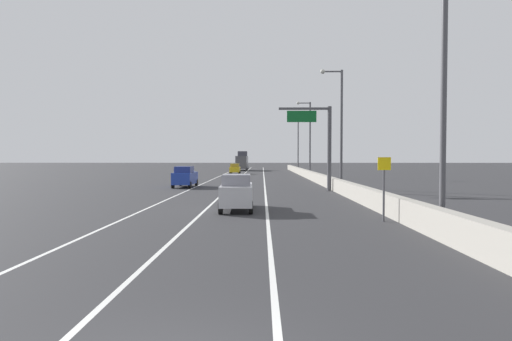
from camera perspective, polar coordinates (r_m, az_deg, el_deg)
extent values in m
plane|color=#2D2D30|center=(69.67, -0.18, -0.68)|extent=(320.00, 320.00, 0.00)
cube|color=silver|center=(61.04, -5.50, -1.04)|extent=(0.16, 130.00, 0.00)
cube|color=silver|center=(60.75, -2.22, -1.05)|extent=(0.16, 130.00, 0.00)
cube|color=silver|center=(60.66, 1.08, -1.05)|extent=(0.16, 130.00, 0.00)
cube|color=#9E998E|center=(46.12, 9.01, -1.28)|extent=(0.60, 120.00, 1.10)
cylinder|color=#47474C|center=(38.49, 9.76, 2.88)|extent=(0.36, 0.36, 7.50)
cube|color=#47474C|center=(38.44, 6.43, 8.20)|extent=(4.50, 0.20, 0.20)
cube|color=#0C5923|center=(38.23, 6.11, 7.18)|extent=(2.60, 0.10, 1.00)
cylinder|color=#4C4C51|center=(20.78, 16.67, -3.26)|extent=(0.10, 0.10, 2.40)
cube|color=yellow|center=(20.66, 16.74, 0.88)|extent=(0.60, 0.04, 0.60)
cylinder|color=#4C4C51|center=(18.85, 23.75, 9.62)|extent=(0.24, 0.24, 11.24)
cylinder|color=#4C4C51|center=(41.44, 11.32, 5.37)|extent=(0.24, 0.24, 11.24)
cube|color=#4C4C51|center=(41.99, 10.13, 12.86)|extent=(1.80, 0.12, 0.12)
sphere|color=beige|center=(41.86, 8.88, 12.90)|extent=(0.44, 0.44, 0.44)
cylinder|color=#4C4C51|center=(64.59, 7.21, 4.09)|extent=(0.24, 0.24, 11.24)
cube|color=#4C4C51|center=(64.95, 6.43, 8.93)|extent=(1.80, 0.12, 0.12)
sphere|color=beige|center=(64.87, 5.63, 8.94)|extent=(0.44, 0.44, 0.44)
cylinder|color=#4C4C51|center=(87.95, 5.63, 3.48)|extent=(0.24, 0.24, 11.24)
cube|color=#4C4C51|center=(88.22, 5.06, 7.04)|extent=(1.80, 0.12, 0.12)
sphere|color=beige|center=(88.16, 4.47, 7.04)|extent=(0.44, 0.44, 0.44)
cube|color=gold|center=(77.13, -2.81, 0.15)|extent=(1.72, 4.73, 0.92)
cube|color=olive|center=(76.64, -2.83, 0.71)|extent=(1.51, 2.13, 0.60)
cylinder|color=black|center=(79.11, -3.29, -0.15)|extent=(0.22, 0.68, 0.68)
cylinder|color=black|center=(79.01, -2.16, -0.15)|extent=(0.22, 0.68, 0.68)
cylinder|color=black|center=(75.29, -3.49, -0.24)|extent=(0.22, 0.68, 0.68)
cylinder|color=black|center=(75.19, -2.31, -0.24)|extent=(0.22, 0.68, 0.68)
cube|color=#B7B7BC|center=(24.42, -2.59, -3.17)|extent=(1.89, 4.78, 1.10)
cube|color=gray|center=(23.88, -2.62, -1.24)|extent=(1.60, 2.18, 0.60)
cylinder|color=black|center=(26.41, -4.19, -4.00)|extent=(0.24, 0.69, 0.68)
cylinder|color=black|center=(26.37, -0.74, -4.01)|extent=(0.24, 0.69, 0.68)
cylinder|color=black|center=(22.60, -4.74, -4.98)|extent=(0.24, 0.69, 0.68)
cylinder|color=black|center=(22.56, -0.70, -4.99)|extent=(0.24, 0.69, 0.68)
cube|color=#1E389E|center=(43.33, -9.43, -1.00)|extent=(1.91, 4.51, 1.15)
cube|color=navy|center=(42.86, -9.56, 0.14)|extent=(1.64, 2.05, 0.60)
cylinder|color=black|center=(45.27, -10.00, -1.61)|extent=(0.24, 0.68, 0.68)
cylinder|color=black|center=(44.96, -7.94, -1.62)|extent=(0.24, 0.68, 0.68)
cylinder|color=black|center=(41.79, -11.03, -1.90)|extent=(0.24, 0.68, 0.68)
cylinder|color=black|center=(41.45, -8.81, -1.92)|extent=(0.24, 0.68, 0.68)
cube|color=#4C4C51|center=(96.50, -1.87, 1.12)|extent=(2.50, 8.77, 2.77)
cube|color=#3A3A45|center=(98.42, -1.81, 2.26)|extent=(2.13, 1.95, 1.10)
cylinder|color=black|center=(100.26, -2.39, 0.35)|extent=(0.23, 1.00, 1.00)
cylinder|color=black|center=(100.14, -1.11, 0.35)|extent=(0.23, 1.00, 1.00)
cylinder|color=black|center=(92.94, -2.69, 0.24)|extent=(0.23, 1.00, 1.00)
cylinder|color=black|center=(92.80, -1.31, 0.24)|extent=(0.23, 1.00, 1.00)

